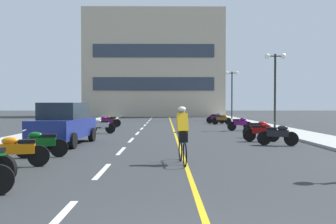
% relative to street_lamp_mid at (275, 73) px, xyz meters
% --- Properties ---
extents(ground_plane, '(140.00, 140.00, 0.00)m').
position_rel_street_lamp_mid_xyz_m(ground_plane, '(-7.20, 0.04, -3.85)').
color(ground_plane, '#2D3033').
extents(curb_left, '(2.40, 72.00, 0.12)m').
position_rel_street_lamp_mid_xyz_m(curb_left, '(-14.40, 3.04, -3.79)').
color(curb_left, '#A8A8A3').
rests_on(curb_left, ground).
extents(curb_right, '(2.40, 72.00, 0.12)m').
position_rel_street_lamp_mid_xyz_m(curb_right, '(0.00, 3.04, -3.79)').
color(curb_right, '#A8A8A3').
rests_on(curb_right, ground).
extents(lane_dash_0, '(0.14, 2.20, 0.01)m').
position_rel_street_lamp_mid_xyz_m(lane_dash_0, '(-9.20, -18.96, -3.85)').
color(lane_dash_0, silver).
rests_on(lane_dash_0, ground).
extents(lane_dash_1, '(0.14, 2.20, 0.01)m').
position_rel_street_lamp_mid_xyz_m(lane_dash_1, '(-9.20, -14.96, -3.85)').
color(lane_dash_1, silver).
rests_on(lane_dash_1, ground).
extents(lane_dash_2, '(0.14, 2.20, 0.01)m').
position_rel_street_lamp_mid_xyz_m(lane_dash_2, '(-9.20, -10.96, -3.85)').
color(lane_dash_2, silver).
rests_on(lane_dash_2, ground).
extents(lane_dash_3, '(0.14, 2.20, 0.01)m').
position_rel_street_lamp_mid_xyz_m(lane_dash_3, '(-9.20, -6.96, -3.85)').
color(lane_dash_3, silver).
rests_on(lane_dash_3, ground).
extents(lane_dash_4, '(0.14, 2.20, 0.01)m').
position_rel_street_lamp_mid_xyz_m(lane_dash_4, '(-9.20, -2.96, -3.85)').
color(lane_dash_4, silver).
rests_on(lane_dash_4, ground).
extents(lane_dash_5, '(0.14, 2.20, 0.01)m').
position_rel_street_lamp_mid_xyz_m(lane_dash_5, '(-9.20, 1.04, -3.85)').
color(lane_dash_5, silver).
rests_on(lane_dash_5, ground).
extents(lane_dash_6, '(0.14, 2.20, 0.01)m').
position_rel_street_lamp_mid_xyz_m(lane_dash_6, '(-9.20, 5.04, -3.85)').
color(lane_dash_6, silver).
rests_on(lane_dash_6, ground).
extents(lane_dash_7, '(0.14, 2.20, 0.01)m').
position_rel_street_lamp_mid_xyz_m(lane_dash_7, '(-9.20, 9.04, -3.85)').
color(lane_dash_7, silver).
rests_on(lane_dash_7, ground).
extents(lane_dash_8, '(0.14, 2.20, 0.01)m').
position_rel_street_lamp_mid_xyz_m(lane_dash_8, '(-9.20, 13.04, -3.85)').
color(lane_dash_8, silver).
rests_on(lane_dash_8, ground).
extents(lane_dash_9, '(0.14, 2.20, 0.01)m').
position_rel_street_lamp_mid_xyz_m(lane_dash_9, '(-9.20, 17.04, -3.85)').
color(lane_dash_9, silver).
rests_on(lane_dash_9, ground).
extents(lane_dash_10, '(0.14, 2.20, 0.01)m').
position_rel_street_lamp_mid_xyz_m(lane_dash_10, '(-9.20, 21.04, -3.85)').
color(lane_dash_10, silver).
rests_on(lane_dash_10, ground).
extents(lane_dash_11, '(0.14, 2.20, 0.01)m').
position_rel_street_lamp_mid_xyz_m(lane_dash_11, '(-9.20, 25.04, -3.85)').
color(lane_dash_11, silver).
rests_on(lane_dash_11, ground).
extents(centre_line_yellow, '(0.12, 66.00, 0.01)m').
position_rel_street_lamp_mid_xyz_m(centre_line_yellow, '(-6.95, 3.04, -3.85)').
color(centre_line_yellow, gold).
rests_on(centre_line_yellow, ground).
extents(office_building, '(19.59, 7.21, 14.96)m').
position_rel_street_lamp_mid_xyz_m(office_building, '(-9.07, 27.58, 3.63)').
color(office_building, '#BCAD93').
rests_on(office_building, ground).
extents(street_lamp_mid, '(1.46, 0.36, 5.09)m').
position_rel_street_lamp_mid_xyz_m(street_lamp_mid, '(0.00, 0.00, 0.00)').
color(street_lamp_mid, black).
rests_on(street_lamp_mid, curb_right).
extents(street_lamp_far, '(1.46, 0.36, 5.21)m').
position_rel_street_lamp_mid_xyz_m(street_lamp_far, '(-0.16, 14.76, 0.08)').
color(street_lamp_far, black).
rests_on(street_lamp_far, curb_right).
extents(parked_car_near, '(2.15, 4.31, 1.82)m').
position_rel_street_lamp_mid_xyz_m(parked_car_near, '(-11.94, -8.85, -2.93)').
color(parked_car_near, black).
rests_on(parked_car_near, ground).
extents(motorcycle_2, '(1.68, 0.66, 0.92)m').
position_rel_street_lamp_mid_xyz_m(motorcycle_2, '(-11.66, -14.39, -3.38)').
color(motorcycle_2, black).
rests_on(motorcycle_2, ground).
extents(motorcycle_3, '(1.69, 0.62, 0.92)m').
position_rel_street_lamp_mid_xyz_m(motorcycle_3, '(-11.63, -12.56, -3.38)').
color(motorcycle_3, black).
rests_on(motorcycle_3, ground).
extents(motorcycle_4, '(1.66, 0.73, 0.92)m').
position_rel_street_lamp_mid_xyz_m(motorcycle_4, '(-2.75, -9.27, -3.38)').
color(motorcycle_4, black).
rests_on(motorcycle_4, ground).
extents(motorcycle_5, '(1.70, 0.60, 0.92)m').
position_rel_street_lamp_mid_xyz_m(motorcycle_5, '(-3.02, -7.71, -3.38)').
color(motorcycle_5, black).
rests_on(motorcycle_5, ground).
extents(motorcycle_6, '(1.70, 0.60, 0.92)m').
position_rel_street_lamp_mid_xyz_m(motorcycle_6, '(-2.63, -5.74, -3.38)').
color(motorcycle_6, black).
rests_on(motorcycle_6, ground).
extents(motorcycle_7, '(1.70, 0.60, 0.92)m').
position_rel_street_lamp_mid_xyz_m(motorcycle_7, '(-11.37, -3.08, -3.38)').
color(motorcycle_7, black).
rests_on(motorcycle_7, ground).
extents(motorcycle_8, '(1.70, 0.60, 0.92)m').
position_rel_street_lamp_mid_xyz_m(motorcycle_8, '(-2.59, -0.95, -3.38)').
color(motorcycle_8, black).
rests_on(motorcycle_8, ground).
extents(motorcycle_9, '(1.67, 0.69, 0.92)m').
position_rel_street_lamp_mid_xyz_m(motorcycle_9, '(-11.80, 1.62, -3.38)').
color(motorcycle_9, black).
rests_on(motorcycle_9, ground).
extents(motorcycle_10, '(1.70, 0.60, 0.92)m').
position_rel_street_lamp_mid_xyz_m(motorcycle_10, '(-11.79, 3.04, -3.38)').
color(motorcycle_10, black).
rests_on(motorcycle_10, ground).
extents(motorcycle_11, '(1.70, 0.60, 0.92)m').
position_rel_street_lamp_mid_xyz_m(motorcycle_11, '(-2.68, 6.07, -3.38)').
color(motorcycle_11, black).
rests_on(motorcycle_11, ground).
extents(motorcycle_12, '(1.68, 0.67, 0.92)m').
position_rel_street_lamp_mid_xyz_m(motorcycle_12, '(-2.94, 7.66, -3.38)').
color(motorcycle_12, black).
rests_on(motorcycle_12, ground).
extents(motorcycle_13, '(1.70, 0.60, 0.92)m').
position_rel_street_lamp_mid_xyz_m(motorcycle_13, '(-2.56, 9.76, -3.38)').
color(motorcycle_13, black).
rests_on(motorcycle_13, ground).
extents(cyclist_rider, '(0.42, 1.77, 1.71)m').
position_rel_street_lamp_mid_xyz_m(cyclist_rider, '(-7.03, -13.77, -2.96)').
color(cyclist_rider, black).
rests_on(cyclist_rider, ground).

